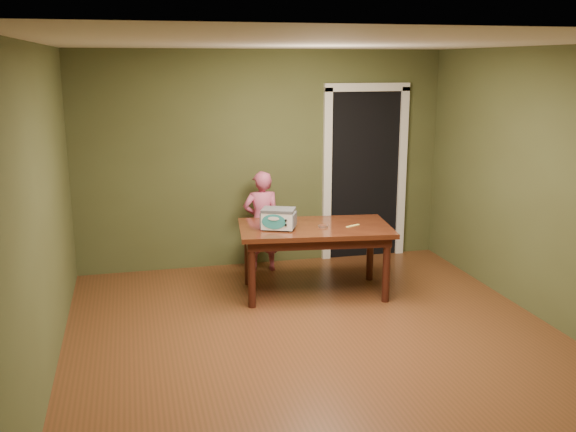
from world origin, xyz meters
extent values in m
plane|color=brown|center=(0.00, 0.00, 0.00)|extent=(5.00, 5.00, 0.00)
cube|color=#474F2A|center=(0.00, 2.50, 1.30)|extent=(4.50, 0.02, 2.60)
cube|color=#474F2A|center=(0.00, -2.50, 1.30)|extent=(4.50, 0.02, 2.60)
cube|color=#474F2A|center=(-2.25, 0.00, 1.30)|extent=(0.02, 5.00, 2.60)
cube|color=#474F2A|center=(2.25, 0.00, 1.30)|extent=(0.02, 5.00, 2.60)
cube|color=white|center=(0.00, 0.00, 2.60)|extent=(4.50, 5.00, 0.02)
cube|color=black|center=(1.30, 2.80, 1.05)|extent=(0.90, 0.60, 2.10)
cube|color=black|center=(1.30, 2.48, 1.05)|extent=(0.90, 0.02, 2.10)
cube|color=white|center=(0.80, 2.47, 1.05)|extent=(0.10, 0.06, 2.20)
cube|color=white|center=(1.80, 2.47, 1.05)|extent=(0.10, 0.06, 2.20)
cube|color=white|center=(1.30, 2.47, 2.15)|extent=(1.10, 0.06, 0.10)
cube|color=#37170C|center=(0.30, 1.30, 0.72)|extent=(1.70, 1.09, 0.05)
cube|color=black|center=(0.30, 1.30, 0.65)|extent=(1.57, 0.96, 0.10)
cylinder|color=black|center=(-0.44, 1.04, 0.35)|extent=(0.08, 0.08, 0.70)
cylinder|color=black|center=(-0.35, 1.73, 0.35)|extent=(0.08, 0.08, 0.70)
cylinder|color=black|center=(0.95, 0.86, 0.35)|extent=(0.08, 0.08, 0.70)
cylinder|color=black|center=(1.04, 1.56, 0.35)|extent=(0.08, 0.08, 0.70)
cylinder|color=#4C4F54|center=(-0.26, 1.24, 0.76)|extent=(0.02, 0.02, 0.01)
cylinder|color=#4C4F54|center=(-0.19, 1.40, 0.76)|extent=(0.02, 0.02, 0.01)
cylinder|color=#4C4F54|center=(-0.01, 1.13, 0.76)|extent=(0.02, 0.02, 0.01)
cylinder|color=#4C4F54|center=(0.06, 1.29, 0.76)|extent=(0.02, 0.02, 0.01)
cube|color=white|center=(-0.10, 1.26, 0.86)|extent=(0.39, 0.34, 0.19)
cube|color=#4C4F54|center=(-0.10, 1.26, 0.96)|extent=(0.40, 0.35, 0.03)
cube|color=#4C4F54|center=(-0.26, 1.33, 0.86)|extent=(0.10, 0.20, 0.14)
cube|color=#4C4F54|center=(0.06, 1.20, 0.86)|extent=(0.10, 0.20, 0.14)
ellipsoid|color=teal|center=(-0.18, 1.16, 0.86)|extent=(0.23, 0.10, 0.16)
cylinder|color=black|center=(-0.06, 1.11, 0.88)|extent=(0.03, 0.02, 0.02)
cylinder|color=black|center=(-0.06, 1.11, 0.83)|extent=(0.02, 0.02, 0.02)
cylinder|color=silver|center=(0.37, 1.22, 0.76)|extent=(0.10, 0.10, 0.02)
cylinder|color=#4A2618|center=(0.37, 1.22, 0.77)|extent=(0.09, 0.09, 0.01)
cube|color=#FFF06E|center=(0.69, 1.19, 0.75)|extent=(0.17, 0.10, 0.01)
imported|color=#C45073|center=(-0.09, 2.20, 0.61)|extent=(0.45, 0.30, 1.21)
camera|label=1|loc=(-1.56, -5.05, 2.45)|focal=40.00mm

